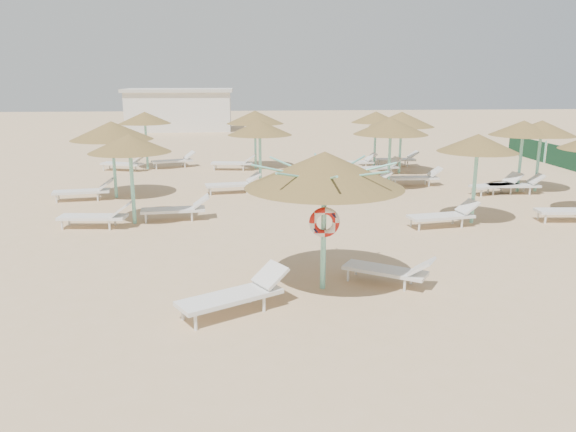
{
  "coord_description": "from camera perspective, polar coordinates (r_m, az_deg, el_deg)",
  "views": [
    {
      "loc": [
        -1.2,
        -10.78,
        4.26
      ],
      "look_at": [
        -0.21,
        0.98,
        1.3
      ],
      "focal_mm": 35.0,
      "sensor_mm": 36.0,
      "label": 1
    }
  ],
  "objects": [
    {
      "name": "main_palapa",
      "position": [
        11.04,
        3.73,
        4.67
      ],
      "size": [
        3.16,
        3.16,
        2.83
      ],
      "color": "#7FDCC5",
      "rests_on": "ground"
    },
    {
      "name": "lounger_main_a",
      "position": [
        10.45,
        -5.22,
        -7.86
      ],
      "size": [
        2.14,
        1.6,
        0.77
      ],
      "rotation": [
        0.0,
        0.0,
        0.52
      ],
      "color": "white",
      "rests_on": "ground"
    },
    {
      "name": "palapa_field",
      "position": [
        21.71,
        5.54,
        8.81
      ],
      "size": [
        19.65,
        13.21,
        2.72
      ],
      "color": "#7FDCC5",
      "rests_on": "ground"
    },
    {
      "name": "service_hut",
      "position": [
        46.1,
        -10.95,
        10.59
      ],
      "size": [
        8.4,
        4.4,
        3.25
      ],
      "color": "silver",
      "rests_on": "ground"
    },
    {
      "name": "lounger_main_b",
      "position": [
        11.94,
        10.39,
        -5.4
      ],
      "size": [
        1.87,
        1.48,
        0.68
      ],
      "rotation": [
        0.0,
        0.0,
        -0.58
      ],
      "color": "white",
      "rests_on": "ground"
    },
    {
      "name": "ground",
      "position": [
        11.65,
        1.47,
        -7.37
      ],
      "size": [
        120.0,
        120.0,
        0.0
      ],
      "primitive_type": "plane",
      "color": "tan",
      "rests_on": "ground"
    }
  ]
}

